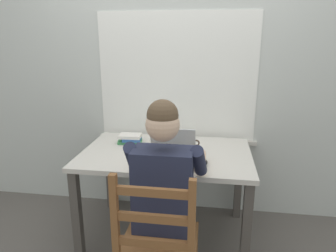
{
  "coord_description": "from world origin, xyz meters",
  "views": [
    {
      "loc": [
        0.34,
        -2.19,
        1.57
      ],
      "look_at": [
        0.02,
        -0.05,
        0.95
      ],
      "focal_mm": 32.99,
      "sensor_mm": 36.0,
      "label": 1
    }
  ],
  "objects_px": {
    "desk": "(166,163)",
    "coffee_mug_dark": "(190,143)",
    "seated_person": "(166,186)",
    "laptop": "(171,154)",
    "coffee_mug_white": "(157,136)",
    "computer_mouse": "(203,162)",
    "book_stack_main": "(131,139)",
    "wooden_chair": "(158,246)"
  },
  "relations": [
    {
      "from": "computer_mouse",
      "to": "desk",
      "type": "bearing_deg",
      "value": 144.2
    },
    {
      "from": "seated_person",
      "to": "laptop",
      "type": "distance_m",
      "value": 0.33
    },
    {
      "from": "laptop",
      "to": "coffee_mug_dark",
      "type": "xyz_separation_m",
      "value": [
        0.11,
        0.24,
        0.0
      ]
    },
    {
      "from": "wooden_chair",
      "to": "laptop",
      "type": "distance_m",
      "value": 0.67
    },
    {
      "from": "laptop",
      "to": "book_stack_main",
      "type": "xyz_separation_m",
      "value": [
        -0.38,
        0.33,
        -0.01
      ]
    },
    {
      "from": "wooden_chair",
      "to": "computer_mouse",
      "type": "distance_m",
      "value": 0.66
    },
    {
      "from": "desk",
      "to": "coffee_mug_white",
      "type": "distance_m",
      "value": 0.29
    },
    {
      "from": "computer_mouse",
      "to": "seated_person",
      "type": "bearing_deg",
      "value": -128.04
    },
    {
      "from": "wooden_chair",
      "to": "coffee_mug_white",
      "type": "bearing_deg",
      "value": 100.64
    },
    {
      "from": "desk",
      "to": "coffee_mug_white",
      "type": "xyz_separation_m",
      "value": [
        -0.11,
        0.23,
        0.15
      ]
    },
    {
      "from": "seated_person",
      "to": "coffee_mug_white",
      "type": "relative_size",
      "value": 10.58
    },
    {
      "from": "computer_mouse",
      "to": "book_stack_main",
      "type": "height_order",
      "value": "book_stack_main"
    },
    {
      "from": "laptop",
      "to": "coffee_mug_dark",
      "type": "distance_m",
      "value": 0.27
    },
    {
      "from": "desk",
      "to": "computer_mouse",
      "type": "xyz_separation_m",
      "value": [
        0.29,
        -0.21,
        0.11
      ]
    },
    {
      "from": "coffee_mug_white",
      "to": "book_stack_main",
      "type": "xyz_separation_m",
      "value": [
        -0.21,
        -0.07,
        -0.01
      ]
    },
    {
      "from": "wooden_chair",
      "to": "computer_mouse",
      "type": "height_order",
      "value": "wooden_chair"
    },
    {
      "from": "coffee_mug_dark",
      "to": "coffee_mug_white",
      "type": "bearing_deg",
      "value": 151.7
    },
    {
      "from": "laptop",
      "to": "computer_mouse",
      "type": "relative_size",
      "value": 3.3
    },
    {
      "from": "book_stack_main",
      "to": "computer_mouse",
      "type": "bearing_deg",
      "value": -30.98
    },
    {
      "from": "desk",
      "to": "coffee_mug_white",
      "type": "relative_size",
      "value": 10.84
    },
    {
      "from": "computer_mouse",
      "to": "coffee_mug_white",
      "type": "height_order",
      "value": "coffee_mug_white"
    },
    {
      "from": "seated_person",
      "to": "book_stack_main",
      "type": "bearing_deg",
      "value": 121.41
    },
    {
      "from": "laptop",
      "to": "coffee_mug_white",
      "type": "distance_m",
      "value": 0.44
    },
    {
      "from": "desk",
      "to": "coffee_mug_dark",
      "type": "xyz_separation_m",
      "value": [
        0.18,
        0.07,
        0.15
      ]
    },
    {
      "from": "computer_mouse",
      "to": "wooden_chair",
      "type": "bearing_deg",
      "value": -111.25
    },
    {
      "from": "seated_person",
      "to": "coffee_mug_dark",
      "type": "height_order",
      "value": "seated_person"
    },
    {
      "from": "wooden_chair",
      "to": "book_stack_main",
      "type": "distance_m",
      "value": 1.05
    },
    {
      "from": "desk",
      "to": "book_stack_main",
      "type": "height_order",
      "value": "book_stack_main"
    },
    {
      "from": "desk",
      "to": "laptop",
      "type": "xyz_separation_m",
      "value": [
        0.06,
        -0.17,
        0.15
      ]
    },
    {
      "from": "coffee_mug_white",
      "to": "seated_person",
      "type": "bearing_deg",
      "value": -75.34
    },
    {
      "from": "computer_mouse",
      "to": "laptop",
      "type": "bearing_deg",
      "value": 170.49
    },
    {
      "from": "computer_mouse",
      "to": "coffee_mug_white",
      "type": "relative_size",
      "value": 0.85
    },
    {
      "from": "coffee_mug_white",
      "to": "coffee_mug_dark",
      "type": "height_order",
      "value": "coffee_mug_dark"
    },
    {
      "from": "laptop",
      "to": "coffee_mug_dark",
      "type": "height_order",
      "value": "laptop"
    },
    {
      "from": "laptop",
      "to": "coffee_mug_white",
      "type": "bearing_deg",
      "value": 113.75
    },
    {
      "from": "desk",
      "to": "book_stack_main",
      "type": "distance_m",
      "value": 0.38
    },
    {
      "from": "desk",
      "to": "coffee_mug_dark",
      "type": "relative_size",
      "value": 10.85
    },
    {
      "from": "laptop",
      "to": "book_stack_main",
      "type": "relative_size",
      "value": 1.6
    },
    {
      "from": "computer_mouse",
      "to": "book_stack_main",
      "type": "bearing_deg",
      "value": 149.02
    },
    {
      "from": "desk",
      "to": "wooden_chair",
      "type": "distance_m",
      "value": 0.79
    },
    {
      "from": "coffee_mug_white",
      "to": "book_stack_main",
      "type": "height_order",
      "value": "coffee_mug_white"
    },
    {
      "from": "seated_person",
      "to": "coffee_mug_dark",
      "type": "bearing_deg",
      "value": 79.53
    }
  ]
}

